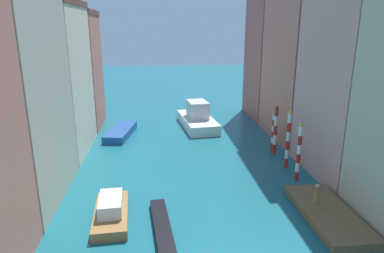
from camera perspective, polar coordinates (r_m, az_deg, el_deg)
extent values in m
plane|color=#196070|center=(39.68, -1.43, -1.66)|extent=(154.00, 154.00, 0.00)
cube|color=#BCB299|center=(26.70, -28.95, 4.44)|extent=(6.74, 9.99, 15.30)
cube|color=beige|center=(36.17, -22.79, 6.75)|extent=(6.74, 9.76, 14.02)
cube|color=brown|center=(35.87, -24.12, 18.33)|extent=(6.87, 9.96, 0.62)
cube|color=#C6705B|center=(44.92, -19.52, 8.35)|extent=(6.74, 7.33, 13.50)
cube|color=brown|center=(44.62, -20.40, 17.33)|extent=(6.87, 7.48, 0.59)
cube|color=tan|center=(30.95, 26.13, 8.80)|extent=(6.74, 9.21, 18.10)
cube|color=#C6705B|center=(39.83, 18.63, 12.35)|extent=(6.74, 10.39, 20.13)
cube|color=#B25147|center=(48.86, 13.88, 12.62)|extent=(6.74, 8.39, 19.02)
cube|color=brown|center=(25.10, 21.54, -13.31)|extent=(3.15, 7.60, 0.55)
cylinder|color=olive|center=(25.23, 19.96, -10.73)|extent=(0.36, 0.36, 1.21)
sphere|color=tan|center=(24.92, 20.13, -9.22)|extent=(0.26, 0.26, 0.26)
cylinder|color=red|center=(29.82, 16.97, -7.82)|extent=(0.33, 0.33, 0.77)
cylinder|color=white|center=(29.53, 17.09, -6.45)|extent=(0.33, 0.33, 0.77)
cylinder|color=red|center=(29.25, 17.21, -5.06)|extent=(0.33, 0.33, 0.77)
cylinder|color=white|center=(28.99, 17.34, -3.64)|extent=(0.33, 0.33, 0.77)
cylinder|color=red|center=(28.75, 17.47, -2.19)|extent=(0.33, 0.33, 0.77)
cylinder|color=white|center=(28.52, 17.60, -0.72)|extent=(0.33, 0.33, 0.77)
sphere|color=gold|center=(28.38, 17.68, 0.27)|extent=(0.36, 0.36, 0.36)
cylinder|color=red|center=(32.24, 15.34, -5.79)|extent=(0.32, 0.32, 0.83)
cylinder|color=white|center=(31.95, 15.45, -4.41)|extent=(0.32, 0.32, 0.83)
cylinder|color=red|center=(31.67, 15.56, -3.01)|extent=(0.32, 0.32, 0.83)
cylinder|color=white|center=(31.42, 15.67, -1.58)|extent=(0.32, 0.32, 0.83)
cylinder|color=red|center=(31.19, 15.79, -0.13)|extent=(0.32, 0.32, 0.83)
cylinder|color=white|center=(30.97, 15.90, 1.34)|extent=(0.32, 0.32, 0.83)
sphere|color=gold|center=(30.84, 15.98, 2.31)|extent=(0.35, 0.35, 0.35)
cylinder|color=red|center=(35.29, 13.45, -3.60)|extent=(0.35, 0.35, 0.96)
cylinder|color=white|center=(34.98, 13.55, -2.11)|extent=(0.35, 0.35, 0.96)
cylinder|color=red|center=(34.70, 13.65, -0.60)|extent=(0.35, 0.35, 0.96)
cylinder|color=white|center=(34.44, 13.76, 0.93)|extent=(0.35, 0.35, 0.96)
cylinder|color=red|center=(34.21, 13.87, 2.49)|extent=(0.35, 0.35, 0.96)
sphere|color=gold|center=(34.07, 13.94, 3.50)|extent=(0.39, 0.39, 0.39)
cylinder|color=red|center=(36.71, 13.17, -3.09)|extent=(0.32, 0.32, 0.62)
cylinder|color=white|center=(36.52, 13.23, -2.18)|extent=(0.32, 0.32, 0.62)
cylinder|color=red|center=(36.33, 13.29, -1.25)|extent=(0.32, 0.32, 0.62)
cylinder|color=white|center=(36.16, 13.35, -0.32)|extent=(0.32, 0.32, 0.62)
cylinder|color=red|center=(35.99, 13.42, 0.62)|extent=(0.32, 0.32, 0.62)
cylinder|color=white|center=(35.84, 13.48, 1.57)|extent=(0.32, 0.32, 0.62)
sphere|color=gold|center=(35.73, 13.52, 2.25)|extent=(0.35, 0.35, 0.35)
cube|color=white|center=(43.38, 0.89, 0.75)|extent=(4.58, 9.36, 1.23)
cube|color=silver|center=(42.97, 0.90, 2.86)|extent=(2.65, 3.67, 2.06)
cube|color=black|center=(21.49, -4.70, -17.59)|extent=(1.73, 8.24, 0.46)
cube|color=olive|center=(23.86, -13.23, -14.00)|extent=(2.48, 5.44, 0.66)
cube|color=silver|center=(23.49, -13.35, -12.37)|extent=(1.64, 2.87, 0.89)
cube|color=#234C93|center=(40.78, -11.75, -0.90)|extent=(3.43, 7.13, 0.83)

